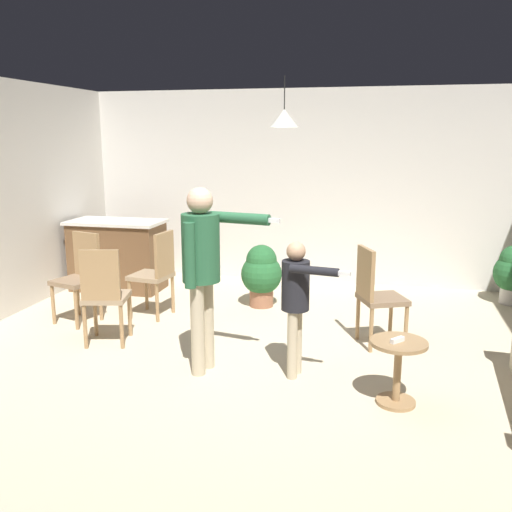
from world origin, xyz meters
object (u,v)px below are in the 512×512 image
Objects in this scene: kitchen_counter at (118,255)px; dining_chair_near_wall at (156,271)px; person_adult at (203,260)px; dining_chair_spare at (376,293)px; potted_plant_corner at (261,273)px; spare_remote_on_table at (397,340)px; side_table_by_couch at (398,365)px; dining_chair_centre_back at (104,292)px; person_child at (297,294)px; dining_chair_by_counter at (80,274)px.

dining_chair_near_wall is (0.98, -0.98, 0.07)m from kitchen_counter.
person_adult is 1.83m from dining_chair_spare.
dining_chair_near_wall is at bearing -148.72° from potted_plant_corner.
dining_chair_spare is 1.29m from spare_remote_on_table.
spare_remote_on_table is at bearing -35.60° from kitchen_counter.
dining_chair_centre_back is (-2.83, 0.64, 0.22)m from side_table_by_couch.
person_adult is 1.37× the size of person_child.
dining_chair_by_counter is 0.84m from dining_chair_near_wall.
dining_chair_near_wall reaches higher than kitchen_counter.
kitchen_counter is at bearing 144.40° from spare_remote_on_table.
dining_chair_by_counter is 1.00× the size of dining_chair_near_wall.
dining_chair_by_counter and dining_chair_centre_back have the same top height.
dining_chair_centre_back is at bearing 167.18° from side_table_by_couch.
dining_chair_by_counter is at bearing 159.79° from side_table_by_couch.
person_adult is 0.86m from person_child.
dining_chair_near_wall is 1.28m from potted_plant_corner.
dining_chair_centre_back is (-0.14, -0.96, 0.00)m from dining_chair_near_wall.
dining_chair_spare is at bearing -90.63° from dining_chair_near_wall.
dining_chair_centre_back is (-1.16, 0.39, -0.47)m from person_adult.
dining_chair_by_counter reaches higher than spare_remote_on_table.
person_adult is 1.64× the size of dining_chair_spare.
side_table_by_couch is 1.82m from person_adult.
side_table_by_couch is 4.00× the size of spare_remote_on_table.
dining_chair_near_wall is at bearing -45.04° from kitchen_counter.
person_adult is at bearing 171.28° from side_table_by_couch.
dining_chair_by_counter is 1.30× the size of potted_plant_corner.
dining_chair_spare is 7.69× the size of spare_remote_on_table.
person_adult is 2.13× the size of potted_plant_corner.
dining_chair_by_counter is (-3.46, 1.27, 0.22)m from side_table_by_couch.
person_child reaches higher than dining_chair_by_counter.
spare_remote_on_table is (0.19, -1.28, -0.01)m from dining_chair_spare.
person_adult is 1.64× the size of dining_chair_by_counter.
kitchen_counter is 0.77× the size of person_adult.
person_adult is at bearing -135.30° from dining_chair_near_wall.
dining_chair_spare is 1.73m from potted_plant_corner.
person_adult reaches higher than side_table_by_couch.
dining_chair_by_counter is at bearing 120.67° from dining_chair_near_wall.
dining_chair_by_counter is at bearing -109.28° from person_adult.
person_child reaches higher than dining_chair_spare.
kitchen_counter is at bearing 100.21° from dining_chair_centre_back.
person_child reaches higher than dining_chair_centre_back.
dining_chair_spare is at bearing -0.20° from dining_chair_centre_back.
dining_chair_spare is (2.48, -0.35, 0.00)m from dining_chair_near_wall.
person_child is at bearing 156.33° from spare_remote_on_table.
dining_chair_spare is at bearing 153.74° from person_child.
dining_chair_centre_back is 7.69× the size of spare_remote_on_table.
person_adult is 1.74m from spare_remote_on_table.
dining_chair_centre_back is (-1.97, 0.30, -0.20)m from person_child.
dining_chair_spare reaches higher than spare_remote_on_table.
person_adult is (2.01, -2.33, 0.54)m from kitchen_counter.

